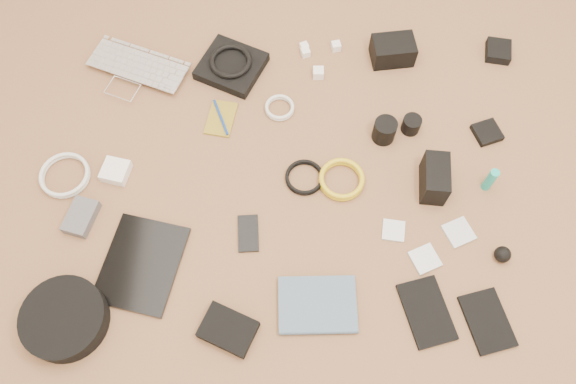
{
  "coord_description": "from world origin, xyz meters",
  "views": [
    {
      "loc": [
        0.03,
        -0.74,
        1.5
      ],
      "look_at": [
        0.02,
        -0.03,
        0.02
      ],
      "focal_mm": 35.0,
      "sensor_mm": 36.0,
      "label": 1
    }
  ],
  "objects_px": {
    "dslr_camera": "(393,50)",
    "headphone_case": "(65,319)",
    "laptop": "(132,77)",
    "paperback": "(319,334)",
    "phone": "(248,233)",
    "tablet": "(142,264)"
  },
  "relations": [
    {
      "from": "dslr_camera",
      "to": "headphone_case",
      "type": "height_order",
      "value": "dslr_camera"
    },
    {
      "from": "laptop",
      "to": "paperback",
      "type": "distance_m",
      "value": 1.02
    },
    {
      "from": "paperback",
      "to": "dslr_camera",
      "type": "bearing_deg",
      "value": -17.1
    },
    {
      "from": "laptop",
      "to": "phone",
      "type": "distance_m",
      "value": 0.67
    },
    {
      "from": "dslr_camera",
      "to": "paperback",
      "type": "distance_m",
      "value": 0.95
    },
    {
      "from": "dslr_camera",
      "to": "paperback",
      "type": "height_order",
      "value": "dslr_camera"
    },
    {
      "from": "tablet",
      "to": "headphone_case",
      "type": "height_order",
      "value": "headphone_case"
    },
    {
      "from": "dslr_camera",
      "to": "tablet",
      "type": "distance_m",
      "value": 1.04
    },
    {
      "from": "laptop",
      "to": "dslr_camera",
      "type": "height_order",
      "value": "dslr_camera"
    },
    {
      "from": "headphone_case",
      "to": "phone",
      "type": "bearing_deg",
      "value": 28.82
    },
    {
      "from": "laptop",
      "to": "headphone_case",
      "type": "xyz_separation_m",
      "value": [
        -0.06,
        -0.79,
        0.02
      ]
    },
    {
      "from": "tablet",
      "to": "headphone_case",
      "type": "distance_m",
      "value": 0.24
    },
    {
      "from": "tablet",
      "to": "phone",
      "type": "relative_size",
      "value": 2.37
    },
    {
      "from": "phone",
      "to": "headphone_case",
      "type": "height_order",
      "value": "headphone_case"
    },
    {
      "from": "paperback",
      "to": "tablet",
      "type": "bearing_deg",
      "value": 67.28
    },
    {
      "from": "tablet",
      "to": "headphone_case",
      "type": "xyz_separation_m",
      "value": [
        -0.18,
        -0.16,
        0.02
      ]
    },
    {
      "from": "laptop",
      "to": "headphone_case",
      "type": "distance_m",
      "value": 0.8
    },
    {
      "from": "laptop",
      "to": "phone",
      "type": "xyz_separation_m",
      "value": [
        0.4,
        -0.54,
        -0.01
      ]
    },
    {
      "from": "phone",
      "to": "headphone_case",
      "type": "distance_m",
      "value": 0.54
    },
    {
      "from": "phone",
      "to": "dslr_camera",
      "type": "bearing_deg",
      "value": 50.79
    },
    {
      "from": "dslr_camera",
      "to": "tablet",
      "type": "height_order",
      "value": "dslr_camera"
    },
    {
      "from": "laptop",
      "to": "tablet",
      "type": "xyz_separation_m",
      "value": [
        0.11,
        -0.63,
        -0.01
      ]
    }
  ]
}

